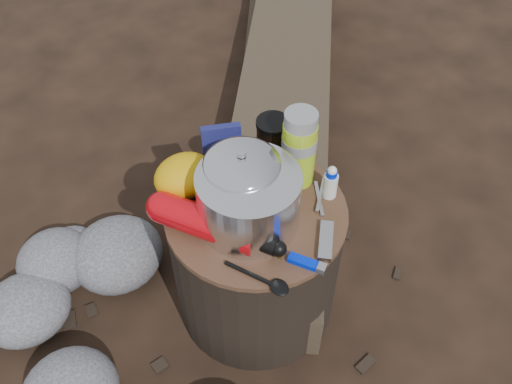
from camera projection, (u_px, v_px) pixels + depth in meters
ground at (256, 300)px, 1.69m from camera, size 60.00×60.00×0.00m
stump at (256, 260)px, 1.54m from camera, size 0.45×0.45×0.41m
rock_ring at (121, 341)px, 1.50m from camera, size 0.41×0.89×0.18m
log_main at (284, 100)px, 2.19m from camera, size 1.56×1.75×0.17m
log_small at (271, 53)px, 2.46m from camera, size 0.90×1.09×0.10m
foil_windscreen at (249, 199)px, 1.31m from camera, size 0.24×0.24×0.15m
camping_pot at (242, 182)px, 1.33m from camera, size 0.18×0.18×0.18m
fuel_bottle at (208, 224)px, 1.31m from camera, size 0.23×0.31×0.08m
thermos at (299, 148)px, 1.38m from camera, size 0.08×0.08×0.21m
travel_mug at (273, 140)px, 1.46m from camera, size 0.08×0.08×0.13m
stuff_sack at (184, 176)px, 1.39m from camera, size 0.15×0.13×0.10m
food_pouch at (222, 147)px, 1.44m from camera, size 0.10×0.06×0.13m
lighter at (303, 262)px, 1.27m from camera, size 0.07×0.09×0.02m
multitool at (326, 241)px, 1.31m from camera, size 0.10×0.10×0.02m
pot_grabber at (319, 198)px, 1.41m from camera, size 0.09×0.11×0.01m
spork at (251, 274)px, 1.25m from camera, size 0.10×0.15×0.01m
squeeze_bottle at (330, 183)px, 1.39m from camera, size 0.04×0.04×0.09m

